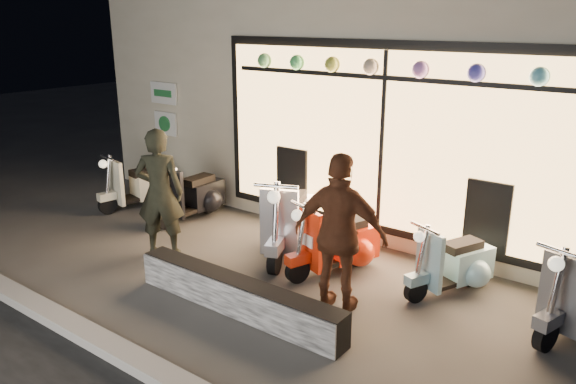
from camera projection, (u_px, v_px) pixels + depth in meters
name	position (u px, v px, depth m)	size (l,w,h in m)	color
ground	(247.00, 280.00, 7.03)	(40.00, 40.00, 0.00)	#383533
kerb	(112.00, 348.00, 5.48)	(40.00, 0.25, 0.12)	slate
shop_building	(424.00, 77.00, 10.20)	(10.20, 6.23, 4.20)	beige
graffiti_barrier	(237.00, 296.00, 6.23)	(2.76, 0.28, 0.40)	black
scooter_silver	(290.00, 219.00, 7.84)	(0.89, 1.55, 1.12)	black
scooter_red	(342.00, 242.00, 7.23)	(0.74, 1.33, 0.96)	black
scooter_black	(197.00, 194.00, 9.16)	(0.43, 1.33, 0.96)	black
scooter_cream	(144.00, 185.00, 9.71)	(0.59, 1.32, 0.93)	black
scooter_blue	(458.00, 263.00, 6.70)	(0.72, 1.20, 0.88)	black
man	(160.00, 193.00, 7.58)	(0.65, 0.42, 1.77)	black
woman	(340.00, 235.00, 6.07)	(1.06, 0.44, 1.81)	#5B301C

